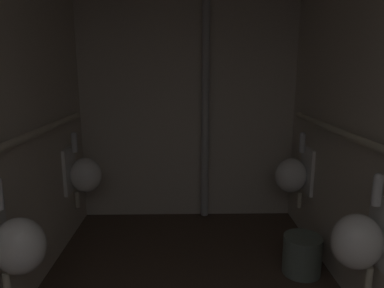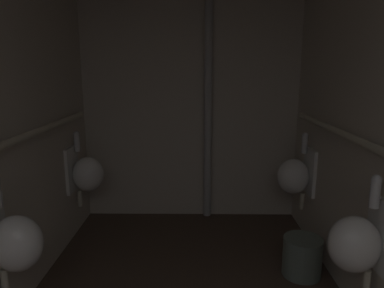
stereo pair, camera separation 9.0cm
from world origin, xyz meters
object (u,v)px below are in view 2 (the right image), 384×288
at_px(urinal_right_far, 295,175).
at_px(standpipe_back_wall, 208,108).
at_px(urinal_left_mid, 13,242).
at_px(urinal_left_far, 86,173).
at_px(urinal_right_mid, 358,242).
at_px(waste_bin, 302,256).

height_order(urinal_right_far, standpipe_back_wall, standpipe_back_wall).
height_order(urinal_left_mid, standpipe_back_wall, standpipe_back_wall).
bearing_deg(urinal_left_far, standpipe_back_wall, 20.01).
height_order(urinal_left_mid, urinal_right_mid, same).
bearing_deg(urinal_right_far, urinal_left_far, 178.60).
relative_size(urinal_right_far, standpipe_back_wall, 0.31).
bearing_deg(waste_bin, urinal_right_far, 81.82).
xyz_separation_m(urinal_left_mid, urinal_left_far, (0.00, 1.40, 0.00)).
xyz_separation_m(urinal_left_mid, standpipe_back_wall, (1.20, 1.83, 0.59)).
xyz_separation_m(urinal_right_far, waste_bin, (-0.09, -0.64, -0.49)).
bearing_deg(urinal_left_mid, standpipe_back_wall, 56.83).
bearing_deg(urinal_right_mid, urinal_left_far, 145.68).
bearing_deg(urinal_right_far, standpipe_back_wall, 149.53).
bearing_deg(urinal_right_far, urinal_right_mid, -90.00).
bearing_deg(standpipe_back_wall, urinal_right_far, -30.47).
distance_m(urinal_left_far, urinal_right_far, 2.02).
bearing_deg(urinal_right_mid, urinal_right_far, 90.00).
distance_m(urinal_left_far, waste_bin, 2.11).
height_order(standpipe_back_wall, waste_bin, standpipe_back_wall).
bearing_deg(standpipe_back_wall, urinal_left_far, -159.99).
bearing_deg(waste_bin, urinal_left_mid, -159.91).
relative_size(urinal_right_far, waste_bin, 2.39).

